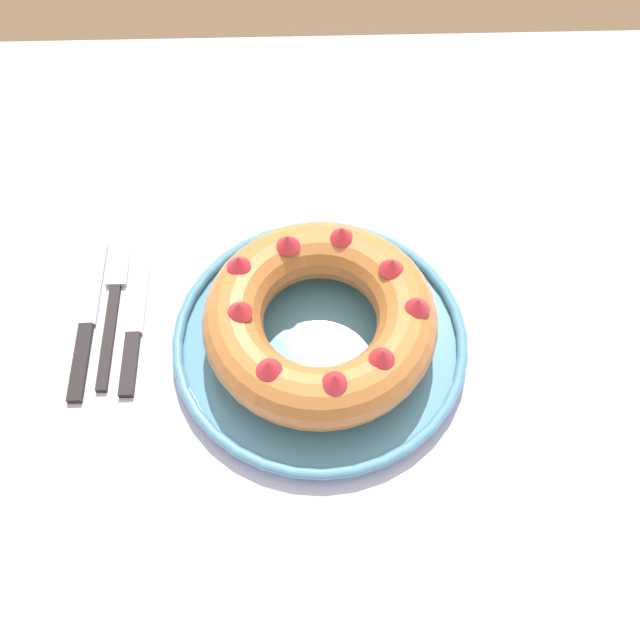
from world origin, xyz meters
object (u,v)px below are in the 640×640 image
object	(u,v)px
bundt_cake	(320,320)
cake_knife	(133,336)
serving_knife	(86,328)
fork	(113,305)
serving_dish	(320,340)

from	to	relation	value
bundt_cake	cake_knife	bearing A→B (deg)	175.65
bundt_cake	serving_knife	bearing A→B (deg)	173.89
bundt_cake	fork	world-z (taller)	bundt_cake
bundt_cake	serving_knife	size ratio (longest dim) A/B	1.16
bundt_cake	serving_dish	bearing A→B (deg)	-175.89
serving_knife	cake_knife	world-z (taller)	same
bundt_cake	fork	distance (m)	0.25
serving_knife	cake_knife	xyz separation A→B (m)	(0.05, -0.01, 0.00)
serving_dish	cake_knife	bearing A→B (deg)	175.64
cake_knife	bundt_cake	bearing A→B (deg)	-5.25
serving_dish	fork	xyz separation A→B (m)	(-0.24, 0.06, -0.01)
bundt_cake	serving_knife	distance (m)	0.27
serving_dish	cake_knife	world-z (taller)	serving_dish
cake_knife	serving_dish	bearing A→B (deg)	-5.26
bundt_cake	cake_knife	xyz separation A→B (m)	(-0.21, 0.02, -0.05)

